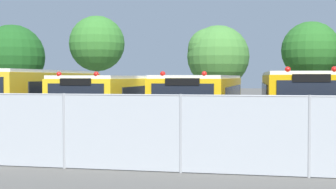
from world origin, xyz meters
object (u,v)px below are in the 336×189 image
object	(u,v)px
tree_0	(12,57)
tree_1	(98,43)
tree_2	(216,55)
school_bus_4	(296,100)
school_bus_1	(40,97)
school_bus_2	(117,100)
school_bus_3	(202,101)
tree_3	(310,50)

from	to	relation	value
tree_0	tree_1	xyz separation A→B (m)	(6.01, 0.79, 0.93)
tree_1	tree_2	world-z (taller)	tree_1
school_bus_4	tree_1	bearing A→B (deg)	-45.27
school_bus_1	school_bus_2	bearing A→B (deg)	175.38
school_bus_2	tree_0	bearing A→B (deg)	-44.75
school_bus_3	tree_2	xyz separation A→B (m)	(-0.49, 10.86, 2.40)
school_bus_2	tree_1	xyz separation A→B (m)	(-4.95, 11.87, 3.33)
tree_2	tree_3	size ratio (longest dim) A/B	1.00
school_bus_4	tree_2	bearing A→B (deg)	-70.13
tree_2	school_bus_4	bearing A→B (deg)	-68.77
school_bus_2	tree_3	distance (m)	13.45
school_bus_4	tree_2	size ratio (longest dim) A/B	1.84
school_bus_3	school_bus_2	bearing A→B (deg)	2.16
tree_3	tree_1	bearing A→B (deg)	171.39
tree_2	school_bus_2	bearing A→B (deg)	-106.39
school_bus_1	school_bus_2	world-z (taller)	school_bus_1
school_bus_3	school_bus_4	bearing A→B (deg)	178.81
school_bus_3	tree_3	xyz separation A→B (m)	(5.16, 9.72, 2.57)
school_bus_3	tree_3	bearing A→B (deg)	-116.65
school_bus_4	tree_2	xyz separation A→B (m)	(-4.29, 11.03, 2.34)
tree_1	school_bus_2	bearing A→B (deg)	-67.37
school_bus_4	tree_3	bearing A→B (deg)	-99.26
tree_2	school_bus_1	bearing A→B (deg)	-122.70
tree_0	tree_2	size ratio (longest dim) A/B	1.06
tree_0	school_bus_1	bearing A→B (deg)	-56.24
tree_0	tree_3	xyz separation A→B (m)	(19.82, -1.31, 0.17)
tree_1	tree_3	world-z (taller)	tree_1
school_bus_2	school_bus_4	distance (m)	7.50
school_bus_1	tree_0	size ratio (longest dim) A/B	1.77
tree_1	tree_3	bearing A→B (deg)	-8.61
school_bus_1	school_bus_3	distance (m)	7.38
school_bus_2	tree_3	size ratio (longest dim) A/B	1.69
tree_2	tree_1	bearing A→B (deg)	173.37
school_bus_2	school_bus_4	size ratio (longest dim) A/B	0.92
school_bus_2	tree_3	xyz separation A→B (m)	(8.87, 9.77, 2.57)
school_bus_1	school_bus_4	distance (m)	11.18
school_bus_4	tree_0	bearing A→B (deg)	-32.61
tree_2	tree_0	bearing A→B (deg)	179.34
school_bus_1	tree_3	distance (m)	15.97
school_bus_3	tree_2	distance (m)	11.14
school_bus_1	school_bus_4	size ratio (longest dim) A/B	1.02
school_bus_1	school_bus_3	world-z (taller)	school_bus_1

